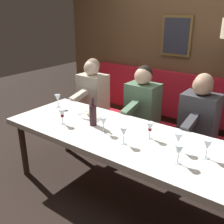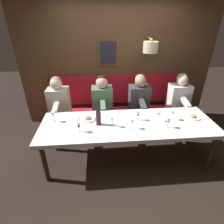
{
  "view_description": "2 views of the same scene",
  "coord_description": "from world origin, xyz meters",
  "px_view_note": "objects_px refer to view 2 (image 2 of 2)",
  "views": [
    {
      "loc": [
        -1.9,
        -1.19,
        1.87
      ],
      "look_at": [
        0.05,
        0.25,
        0.92
      ],
      "focal_mm": 41.71,
      "sensor_mm": 36.0,
      "label": 1
    },
    {
      "loc": [
        -2.28,
        0.45,
        2.19
      ],
      "look_at": [
        0.05,
        0.25,
        0.92
      ],
      "focal_mm": 28.03,
      "sensor_mm": 36.0,
      "label": 2
    }
  ],
  "objects_px": {
    "diner_nearest": "(179,94)",
    "wine_glass_4": "(53,115)",
    "wine_glass_2": "(79,125)",
    "wine_glass_6": "(168,121)",
    "wine_glass_7": "(138,114)",
    "diner_near": "(139,96)",
    "diner_far": "(58,98)",
    "wine_bottle": "(98,118)",
    "wine_glass_5": "(158,115)",
    "dining_table": "(128,126)",
    "diner_middle": "(102,97)",
    "wine_glass_0": "(112,120)",
    "wine_glass_1": "(173,113)",
    "wine_glass_3": "(132,122)"
  },
  "relations": [
    {
      "from": "wine_glass_6",
      "to": "diner_middle",
      "type": "bearing_deg",
      "value": 41.49
    },
    {
      "from": "wine_glass_5",
      "to": "wine_bottle",
      "type": "relative_size",
      "value": 0.55
    },
    {
      "from": "wine_glass_6",
      "to": "wine_glass_4",
      "type": "bearing_deg",
      "value": 79.32
    },
    {
      "from": "diner_middle",
      "to": "diner_nearest",
      "type": "bearing_deg",
      "value": -90.0
    },
    {
      "from": "diner_nearest",
      "to": "wine_glass_0",
      "type": "height_order",
      "value": "diner_nearest"
    },
    {
      "from": "wine_bottle",
      "to": "wine_glass_4",
      "type": "bearing_deg",
      "value": 77.96
    },
    {
      "from": "diner_nearest",
      "to": "wine_glass_7",
      "type": "xyz_separation_m",
      "value": [
        -0.8,
        1.03,
        0.04
      ]
    },
    {
      "from": "diner_middle",
      "to": "wine_glass_7",
      "type": "height_order",
      "value": "diner_middle"
    },
    {
      "from": "diner_far",
      "to": "wine_bottle",
      "type": "height_order",
      "value": "diner_far"
    },
    {
      "from": "diner_near",
      "to": "diner_far",
      "type": "xyz_separation_m",
      "value": [
        0.0,
        1.58,
        0.0
      ]
    },
    {
      "from": "diner_far",
      "to": "wine_glass_7",
      "type": "xyz_separation_m",
      "value": [
        -0.8,
        -1.38,
        0.04
      ]
    },
    {
      "from": "wine_glass_5",
      "to": "wine_glass_7",
      "type": "relative_size",
      "value": 1.0
    },
    {
      "from": "diner_nearest",
      "to": "wine_glass_4",
      "type": "relative_size",
      "value": 4.82
    },
    {
      "from": "wine_glass_4",
      "to": "wine_glass_5",
      "type": "bearing_deg",
      "value": -94.69
    },
    {
      "from": "wine_glass_2",
      "to": "wine_glass_5",
      "type": "height_order",
      "value": "same"
    },
    {
      "from": "wine_glass_0",
      "to": "diner_middle",
      "type": "bearing_deg",
      "value": 6.84
    },
    {
      "from": "diner_middle",
      "to": "diner_far",
      "type": "bearing_deg",
      "value": 90.0
    },
    {
      "from": "wine_glass_1",
      "to": "wine_glass_2",
      "type": "height_order",
      "value": "same"
    },
    {
      "from": "diner_middle",
      "to": "wine_glass_6",
      "type": "xyz_separation_m",
      "value": [
        -1.05,
        -0.93,
        0.04
      ]
    },
    {
      "from": "wine_glass_2",
      "to": "wine_glass_6",
      "type": "distance_m",
      "value": 1.3
    },
    {
      "from": "diner_middle",
      "to": "wine_glass_3",
      "type": "distance_m",
      "value": 1.11
    },
    {
      "from": "wine_glass_2",
      "to": "wine_glass_7",
      "type": "height_order",
      "value": "same"
    },
    {
      "from": "diner_near",
      "to": "wine_glass_6",
      "type": "height_order",
      "value": "diner_near"
    },
    {
      "from": "wine_glass_3",
      "to": "wine_glass_6",
      "type": "relative_size",
      "value": 1.0
    },
    {
      "from": "wine_glass_6",
      "to": "wine_bottle",
      "type": "relative_size",
      "value": 0.55
    },
    {
      "from": "diner_nearest",
      "to": "diner_far",
      "type": "distance_m",
      "value": 2.41
    },
    {
      "from": "diner_far",
      "to": "wine_glass_6",
      "type": "height_order",
      "value": "diner_far"
    },
    {
      "from": "dining_table",
      "to": "wine_bottle",
      "type": "xyz_separation_m",
      "value": [
        0.0,
        0.46,
        0.18
      ]
    },
    {
      "from": "wine_glass_7",
      "to": "wine_glass_2",
      "type": "bearing_deg",
      "value": 105.46
    },
    {
      "from": "diner_near",
      "to": "wine_glass_6",
      "type": "distance_m",
      "value": 1.07
    },
    {
      "from": "wine_glass_3",
      "to": "wine_glass_4",
      "type": "distance_m",
      "value": 1.23
    },
    {
      "from": "wine_glass_7",
      "to": "diner_near",
      "type": "bearing_deg",
      "value": -14.0
    },
    {
      "from": "wine_glass_2",
      "to": "wine_glass_7",
      "type": "bearing_deg",
      "value": -74.54
    },
    {
      "from": "diner_middle",
      "to": "wine_glass_2",
      "type": "bearing_deg",
      "value": 160.7
    },
    {
      "from": "diner_nearest",
      "to": "wine_glass_7",
      "type": "relative_size",
      "value": 4.82
    },
    {
      "from": "diner_far",
      "to": "wine_glass_0",
      "type": "xyz_separation_m",
      "value": [
        -0.96,
        -0.96,
        0.04
      ]
    },
    {
      "from": "wine_glass_2",
      "to": "wine_bottle",
      "type": "height_order",
      "value": "wine_bottle"
    },
    {
      "from": "wine_glass_6",
      "to": "wine_glass_2",
      "type": "bearing_deg",
      "value": 89.99
    },
    {
      "from": "wine_glass_2",
      "to": "wine_glass_6",
      "type": "bearing_deg",
      "value": -90.01
    },
    {
      "from": "diner_nearest",
      "to": "wine_glass_6",
      "type": "distance_m",
      "value": 1.23
    },
    {
      "from": "diner_far",
      "to": "wine_bottle",
      "type": "relative_size",
      "value": 2.64
    },
    {
      "from": "dining_table",
      "to": "wine_glass_2",
      "type": "height_order",
      "value": "wine_glass_2"
    },
    {
      "from": "wine_glass_3",
      "to": "wine_glass_7",
      "type": "height_order",
      "value": "same"
    },
    {
      "from": "wine_glass_0",
      "to": "wine_glass_1",
      "type": "bearing_deg",
      "value": -82.84
    },
    {
      "from": "diner_far",
      "to": "wine_glass_1",
      "type": "height_order",
      "value": "diner_far"
    },
    {
      "from": "diner_nearest",
      "to": "wine_glass_2",
      "type": "bearing_deg",
      "value": 118.48
    },
    {
      "from": "diner_nearest",
      "to": "wine_glass_4",
      "type": "height_order",
      "value": "diner_nearest"
    },
    {
      "from": "diner_middle",
      "to": "diner_far",
      "type": "height_order",
      "value": "same"
    },
    {
      "from": "diner_far",
      "to": "wine_glass_2",
      "type": "distance_m",
      "value": 1.15
    },
    {
      "from": "wine_glass_4",
      "to": "wine_glass_0",
      "type": "bearing_deg",
      "value": -104.46
    }
  ]
}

